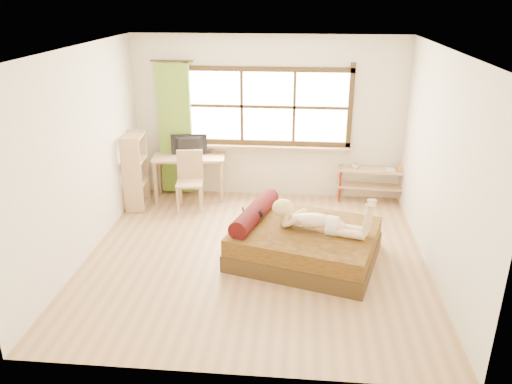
# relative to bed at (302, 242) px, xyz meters

# --- Properties ---
(floor) EXTENTS (4.50, 4.50, 0.00)m
(floor) POSITION_rel_bed_xyz_m (-0.61, 0.00, -0.24)
(floor) COLOR #9E754C
(floor) RESTS_ON ground
(ceiling) EXTENTS (4.50, 4.50, 0.00)m
(ceiling) POSITION_rel_bed_xyz_m (-0.61, 0.00, 2.46)
(ceiling) COLOR white
(ceiling) RESTS_ON wall_back
(wall_back) EXTENTS (4.50, 0.00, 4.50)m
(wall_back) POSITION_rel_bed_xyz_m (-0.61, 2.25, 1.11)
(wall_back) COLOR silver
(wall_back) RESTS_ON floor
(wall_front) EXTENTS (4.50, 0.00, 4.50)m
(wall_front) POSITION_rel_bed_xyz_m (-0.61, -2.25, 1.11)
(wall_front) COLOR silver
(wall_front) RESTS_ON floor
(wall_left) EXTENTS (0.00, 4.50, 4.50)m
(wall_left) POSITION_rel_bed_xyz_m (-2.86, 0.00, 1.11)
(wall_left) COLOR silver
(wall_left) RESTS_ON floor
(wall_right) EXTENTS (0.00, 4.50, 4.50)m
(wall_right) POSITION_rel_bed_xyz_m (1.64, 0.00, 1.11)
(wall_right) COLOR silver
(wall_right) RESTS_ON floor
(window) EXTENTS (2.80, 0.16, 1.46)m
(window) POSITION_rel_bed_xyz_m (-0.61, 2.22, 1.26)
(window) COLOR #FFEDBF
(window) RESTS_ON wall_back
(curtain) EXTENTS (0.55, 0.10, 2.20)m
(curtain) POSITION_rel_bed_xyz_m (-2.16, 2.13, 0.91)
(curtain) COLOR #558925
(curtain) RESTS_ON wall_back
(bed) EXTENTS (2.13, 1.88, 0.69)m
(bed) POSITION_rel_bed_xyz_m (0.00, 0.00, 0.00)
(bed) COLOR #34240F
(bed) RESTS_ON floor
(woman) EXTENTS (1.32, 0.69, 0.54)m
(woman) POSITION_rel_bed_xyz_m (0.19, -0.06, 0.48)
(woman) COLOR beige
(woman) RESTS_ON bed
(kitten) EXTENTS (0.29, 0.18, 0.22)m
(kitten) POSITION_rel_bed_xyz_m (-0.68, 0.09, 0.32)
(kitten) COLOR black
(kitten) RESTS_ON bed
(desk) EXTENTS (1.25, 0.69, 0.75)m
(desk) POSITION_rel_bed_xyz_m (-1.92, 1.95, 0.40)
(desk) COLOR tan
(desk) RESTS_ON floor
(monitor) EXTENTS (0.61, 0.15, 0.35)m
(monitor) POSITION_rel_bed_xyz_m (-1.92, 2.00, 0.68)
(monitor) COLOR black
(monitor) RESTS_ON desk
(chair) EXTENTS (0.47, 0.47, 0.94)m
(chair) POSITION_rel_bed_xyz_m (-1.83, 1.59, 0.28)
(chair) COLOR tan
(chair) RESTS_ON floor
(pipe_shelf) EXTENTS (1.17, 0.37, 0.65)m
(pipe_shelf) POSITION_rel_bed_xyz_m (1.17, 2.07, 0.18)
(pipe_shelf) COLOR tan
(pipe_shelf) RESTS_ON floor
(cup) EXTENTS (0.12, 0.12, 0.09)m
(cup) POSITION_rel_bed_xyz_m (0.86, 2.07, 0.37)
(cup) COLOR gray
(cup) RESTS_ON pipe_shelf
(book) EXTENTS (0.17, 0.22, 0.02)m
(book) POSITION_rel_bed_xyz_m (1.36, 2.07, 0.34)
(book) COLOR gray
(book) RESTS_ON pipe_shelf
(bookshelf) EXTENTS (0.35, 0.56, 1.23)m
(bookshelf) POSITION_rel_bed_xyz_m (-2.69, 1.48, 0.38)
(bookshelf) COLOR tan
(bookshelf) RESTS_ON floor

